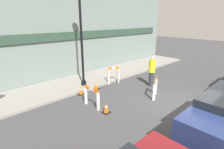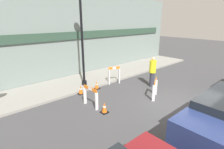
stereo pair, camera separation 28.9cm
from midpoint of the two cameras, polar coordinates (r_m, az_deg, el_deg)
The scene contains 11 objects.
ground_plane at distance 8.67m, azimuth 21.05°, elevation -9.86°, with size 60.00×60.00×0.00m, color #424244.
sidewalk_slab at distance 12.08m, azimuth -4.76°, elevation -0.64°, with size 18.00×2.82×0.11m.
storefront_facade at distance 12.72m, azimuth -9.38°, elevation 12.54°, with size 18.00×0.22×5.50m.
streetlamp_post at distance 9.83m, azimuth -11.16°, elevation 17.62°, with size 0.44×0.44×5.93m.
barricade_0 at distance 7.95m, azimuth -7.72°, elevation -7.07°, with size 0.17×0.93×0.96m.
barricade_1 at distance 9.07m, azimuth 13.03°, elevation -4.17°, with size 0.82×0.52×0.98m.
barricade_2 at distance 10.69m, azimuth -0.28°, elevation -0.13°, with size 0.72×0.39×1.08m.
traffic_cone_0 at distance 10.05m, azimuth -5.93°, elevation -3.54°, with size 0.30×0.30×0.46m.
traffic_cone_1 at distance 9.45m, azimuth -11.04°, elevation -5.04°, with size 0.30×0.30×0.50m.
traffic_cone_2 at distance 7.56m, azimuth -3.05°, elevation -10.84°, with size 0.30×0.30×0.48m.
person_worker at distance 10.45m, azimuth 12.07°, elevation 1.24°, with size 0.45×0.45×1.78m.
Camera 1 is at (-7.25, -2.97, 3.82)m, focal length 28.00 mm.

